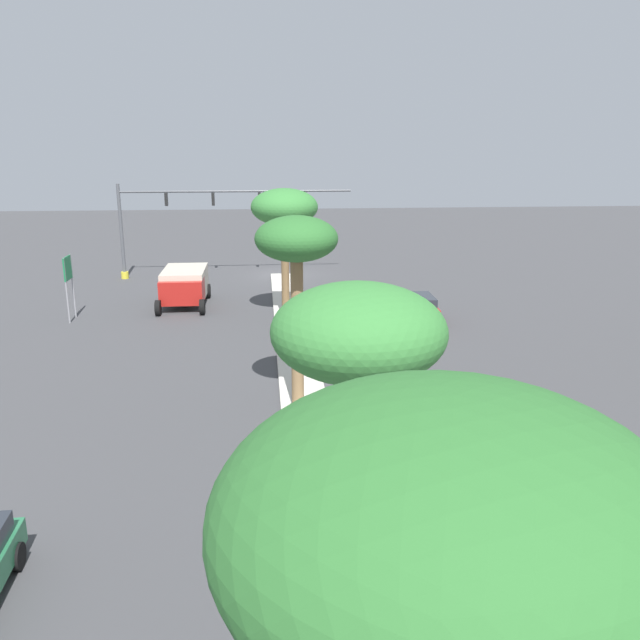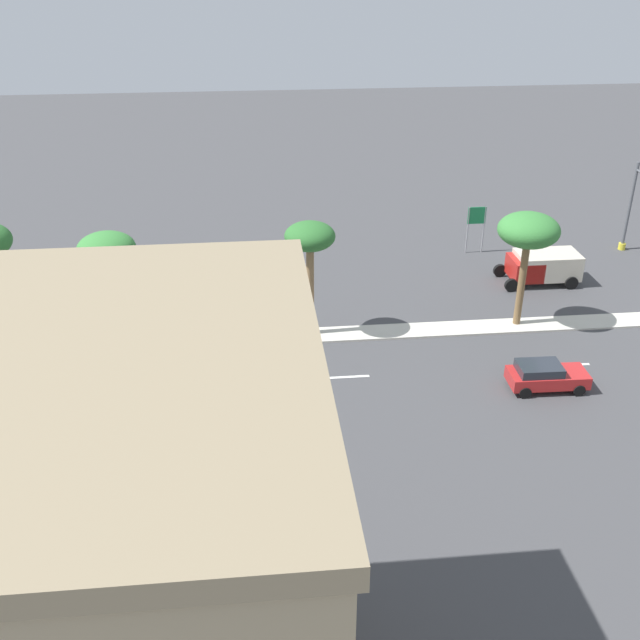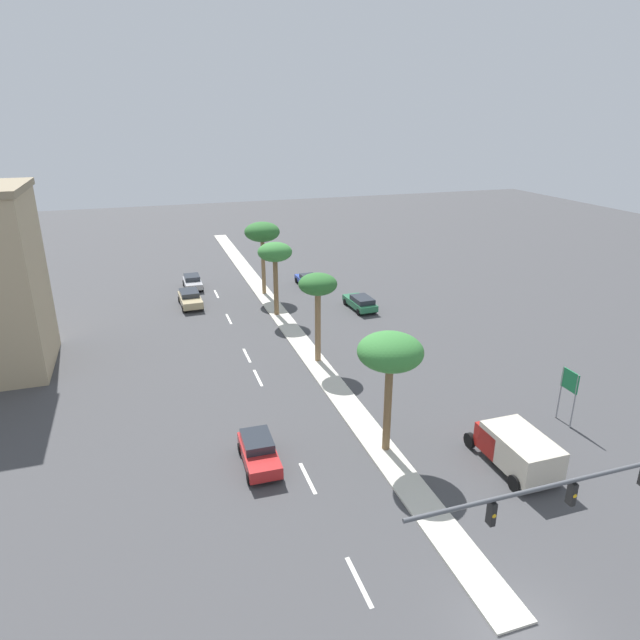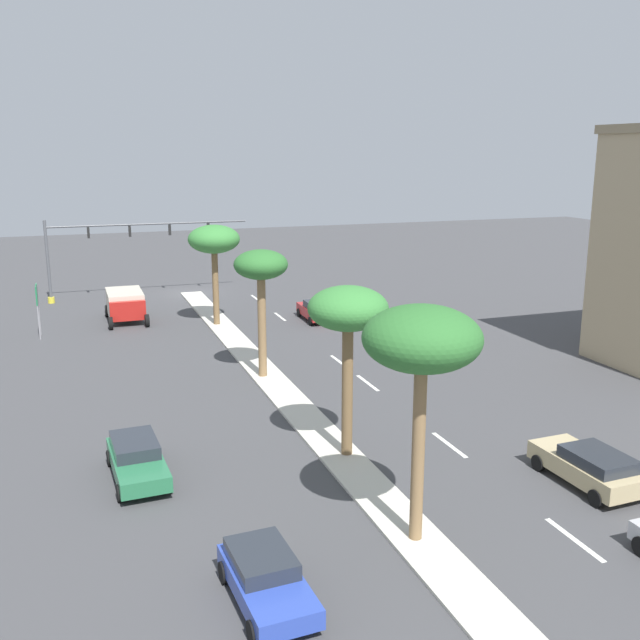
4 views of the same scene
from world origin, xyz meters
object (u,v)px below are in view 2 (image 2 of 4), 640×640
Objects in this scene: sedan_green_front at (149,278)px; palm_tree_near at (310,241)px; commercial_building at (156,591)px; palm_tree_leading at (107,252)px; directional_road_sign at (476,220)px; box_truck at (540,266)px; palm_tree_left at (529,232)px; sedan_red_near at (545,376)px.

palm_tree_near is at bearing -126.98° from sedan_green_front.
palm_tree_near is (25.73, -6.17, -0.79)m from commercial_building.
palm_tree_near is 11.23m from palm_tree_leading.
commercial_building is 1.95× the size of palm_tree_near.
directional_road_sign reaches higher than box_truck.
commercial_building is 2.54× the size of box_truck.
commercial_building is 1.95× the size of palm_tree_leading.
palm_tree_left reaches higher than sedan_red_near.
palm_tree_left is 24.00m from palm_tree_leading.
sedan_green_front is at bearing -6.29° from palm_tree_leading.
palm_tree_left is (25.71, -18.95, -0.76)m from commercial_building.
palm_tree_near is 1.68× the size of sedan_red_near.
sedan_green_front is (15.01, 22.11, -0.04)m from sedan_red_near.
sedan_green_front is at bearing 71.37° from palm_tree_left.
palm_tree_left is 1.52× the size of sedan_green_front.
palm_tree_left reaches higher than palm_tree_leading.
directional_road_sign is 19.25m from sedan_red_near.
palm_tree_near is 1.50× the size of sedan_green_front.
commercial_building reaches higher than box_truck.
commercial_building is at bearing 152.37° from directional_road_sign.
palm_tree_left is 1.71× the size of sedan_red_near.
directional_road_sign is 0.26× the size of commercial_building.
directional_road_sign is 0.67× the size of box_truck.
palm_tree_left reaches higher than sedan_green_front.
commercial_building is at bearing 166.51° from palm_tree_near.
sedan_red_near is at bearing -106.27° from palm_tree_leading.
box_truck reaches higher than sedan_red_near.
sedan_green_front is (-4.08, 23.79, -1.80)m from directional_road_sign.
palm_tree_leading is at bearing 103.26° from box_truck.
palm_tree_near is (-11.84, 13.49, 3.50)m from directional_road_sign.
box_truck is at bearing -35.46° from commercial_building.
palm_tree_near is (0.02, 12.78, -0.03)m from palm_tree_left.
sedan_green_front is 0.87× the size of box_truck.
palm_tree_left is at bearing -36.40° from commercial_building.
sedan_red_near is (-6.72, -23.03, -5.25)m from palm_tree_leading.
palm_tree_left is at bearing 148.80° from box_truck.
palm_tree_left is at bearing -90.10° from palm_tree_near.
sedan_green_front is (7.76, 10.31, -5.30)m from palm_tree_near.
palm_tree_near is 14.82m from sedan_red_near.
palm_tree_near reaches higher than sedan_green_front.
palm_tree_near is 1.30× the size of box_truck.
palm_tree_left is at bearing -88.79° from palm_tree_leading.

